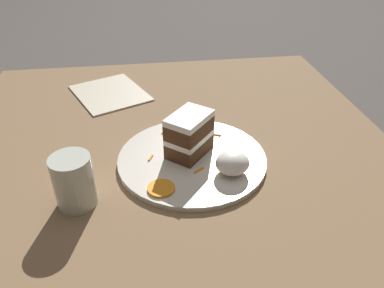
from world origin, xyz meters
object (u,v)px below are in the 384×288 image
object	(u,v)px
cream_dollop	(232,163)
cake_slice	(189,134)
menu_card	(110,93)
orange_garnish	(161,188)
plate	(192,159)
drinking_glass	(74,184)

from	to	relation	value
cream_dollop	cake_slice	bearing A→B (deg)	133.31
cake_slice	menu_card	distance (m)	0.38
cream_dollop	orange_garnish	xyz separation A→B (m)	(-0.14, -0.03, -0.02)
cream_dollop	menu_card	world-z (taller)	cream_dollop
orange_garnish	menu_card	world-z (taller)	orange_garnish
plate	orange_garnish	xyz separation A→B (m)	(-0.07, -0.09, 0.01)
cake_slice	drinking_glass	xyz separation A→B (m)	(-0.21, -0.11, -0.01)
orange_garnish	drinking_glass	size ratio (longest dim) A/B	0.52
plate	menu_card	size ratio (longest dim) A/B	1.48
plate	orange_garnish	bearing A→B (deg)	-126.69
cream_dollop	orange_garnish	size ratio (longest dim) A/B	1.30
drinking_glass	menu_card	bearing A→B (deg)	85.16
plate	cake_slice	world-z (taller)	cake_slice
drinking_glass	cake_slice	bearing A→B (deg)	27.39
orange_garnish	cream_dollop	bearing A→B (deg)	12.88
cake_slice	drinking_glass	bearing A→B (deg)	67.64
orange_garnish	drinking_glass	bearing A→B (deg)	-179.04
plate	orange_garnish	distance (m)	0.12
orange_garnish	menu_card	distance (m)	0.45
cake_slice	menu_card	world-z (taller)	cake_slice
cake_slice	cream_dollop	xyz separation A→B (m)	(0.07, -0.08, -0.02)
orange_garnish	menu_card	xyz separation A→B (m)	(-0.11, 0.44, -0.01)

